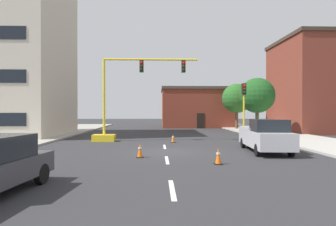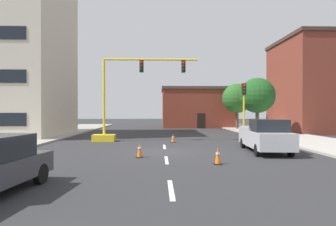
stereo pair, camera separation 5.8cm
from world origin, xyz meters
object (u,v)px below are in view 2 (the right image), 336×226
object	(u,v)px
traffic_signal_gantry	(117,114)
tree_right_far	(237,98)
traffic_cone_roadside_c	(173,138)
traffic_light_pole_right	(244,99)
pickup_truck_silver	(265,136)
tree_right_mid	(257,96)
traffic_cone_roadside_a	(140,150)
traffic_cone_roadside_b	(218,156)

from	to	relation	value
traffic_signal_gantry	tree_right_far	size ratio (longest dim) A/B	1.38
traffic_cone_roadside_c	traffic_signal_gantry	bearing A→B (deg)	166.47
traffic_light_pole_right	tree_right_far	size ratio (longest dim) A/B	0.77
pickup_truck_silver	tree_right_mid	bearing A→B (deg)	72.93
traffic_signal_gantry	pickup_truck_silver	xyz separation A→B (m)	(9.84, -6.63, -1.24)
traffic_signal_gantry	tree_right_far	world-z (taller)	traffic_signal_gantry
traffic_light_pole_right	traffic_cone_roadside_a	xyz separation A→B (m)	(-8.12, -8.49, -3.14)
tree_right_far	traffic_cone_roadside_b	bearing A→B (deg)	-107.10
tree_right_far	tree_right_mid	world-z (taller)	tree_right_far
tree_right_mid	traffic_signal_gantry	bearing A→B (deg)	-157.84
traffic_signal_gantry	tree_right_far	distance (m)	20.68
traffic_signal_gantry	pickup_truck_silver	distance (m)	11.93
traffic_cone_roadside_a	traffic_cone_roadside_c	xyz separation A→B (m)	(2.14, 7.42, -0.06)
tree_right_mid	traffic_cone_roadside_c	distance (m)	11.81
traffic_cone_roadside_a	traffic_light_pole_right	bearing A→B (deg)	46.27
traffic_signal_gantry	traffic_cone_roadside_b	bearing A→B (deg)	-59.85
pickup_truck_silver	traffic_signal_gantry	bearing A→B (deg)	146.06
traffic_signal_gantry	tree_right_mid	xyz separation A→B (m)	(13.58, 5.53, 1.87)
tree_right_far	traffic_cone_roadside_b	distance (m)	27.11
tree_right_far	traffic_cone_roadside_a	bearing A→B (deg)	-116.32
traffic_light_pole_right	traffic_cone_roadside_c	xyz separation A→B (m)	(-5.98, -1.07, -3.20)
tree_right_far	traffic_cone_roadside_c	xyz separation A→B (m)	(-9.50, -16.13, -3.91)
tree_right_far	tree_right_mid	size ratio (longest dim) A/B	1.06
traffic_light_pole_right	traffic_cone_roadside_b	world-z (taller)	traffic_light_pole_right
traffic_light_pole_right	traffic_cone_roadside_c	world-z (taller)	traffic_light_pole_right
traffic_cone_roadside_c	traffic_cone_roadside_b	bearing A→B (deg)	-80.40
traffic_cone_roadside_a	traffic_cone_roadside_b	bearing A→B (deg)	-29.20
tree_right_mid	traffic_cone_roadside_b	bearing A→B (deg)	-114.65
pickup_truck_silver	traffic_cone_roadside_b	xyz separation A→B (m)	(-3.68, -3.99, -0.59)
traffic_cone_roadside_b	traffic_cone_roadside_c	distance (m)	9.66
traffic_signal_gantry	traffic_cone_roadside_a	world-z (taller)	traffic_signal_gantry
traffic_light_pole_right	traffic_cone_roadside_c	size ratio (longest dim) A/B	7.18
traffic_light_pole_right	tree_right_mid	world-z (taller)	tree_right_mid
traffic_cone_roadside_a	traffic_cone_roadside_c	world-z (taller)	traffic_cone_roadside_a
tree_right_far	tree_right_mid	distance (m)	9.52
traffic_signal_gantry	traffic_cone_roadside_c	world-z (taller)	traffic_signal_gantry
tree_right_far	traffic_cone_roadside_a	size ratio (longest dim) A/B	7.95
pickup_truck_silver	traffic_cone_roadside_c	size ratio (longest dim) A/B	8.28
pickup_truck_silver	traffic_cone_roadside_c	xyz separation A→B (m)	(-5.29, 5.53, -0.65)
pickup_truck_silver	traffic_cone_roadside_c	distance (m)	7.68
traffic_cone_roadside_c	traffic_cone_roadside_a	bearing A→B (deg)	-106.11
traffic_signal_gantry	traffic_cone_roadside_a	size ratio (longest dim) A/B	10.95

